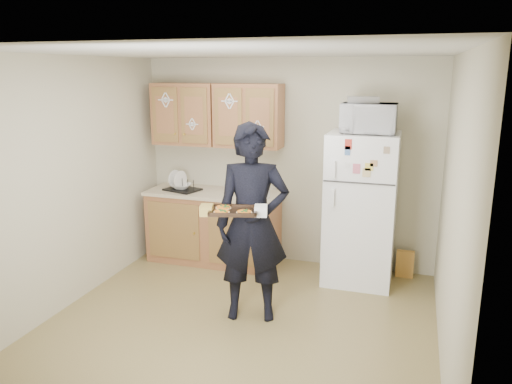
% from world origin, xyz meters
% --- Properties ---
extents(floor, '(3.60, 3.60, 0.00)m').
position_xyz_m(floor, '(0.00, 0.00, 0.00)').
color(floor, olive).
rests_on(floor, ground).
extents(ceiling, '(3.60, 3.60, 0.00)m').
position_xyz_m(ceiling, '(0.00, 0.00, 2.50)').
color(ceiling, silver).
rests_on(ceiling, wall_back).
extents(wall_back, '(3.60, 0.04, 2.50)m').
position_xyz_m(wall_back, '(0.00, 1.80, 1.25)').
color(wall_back, '#BAB396').
rests_on(wall_back, floor).
extents(wall_front, '(3.60, 0.04, 2.50)m').
position_xyz_m(wall_front, '(0.00, -1.80, 1.25)').
color(wall_front, '#BAB396').
rests_on(wall_front, floor).
extents(wall_left, '(0.04, 3.60, 2.50)m').
position_xyz_m(wall_left, '(-1.80, 0.00, 1.25)').
color(wall_left, '#BAB396').
rests_on(wall_left, floor).
extents(wall_right, '(0.04, 3.60, 2.50)m').
position_xyz_m(wall_right, '(1.80, 0.00, 1.25)').
color(wall_right, '#BAB396').
rests_on(wall_right, floor).
extents(refrigerator, '(0.75, 0.70, 1.70)m').
position_xyz_m(refrigerator, '(0.95, 1.43, 0.85)').
color(refrigerator, white).
rests_on(refrigerator, floor).
extents(base_cabinet, '(1.60, 0.60, 0.86)m').
position_xyz_m(base_cabinet, '(-0.85, 1.48, 0.43)').
color(base_cabinet, brown).
rests_on(base_cabinet, floor).
extents(countertop, '(1.64, 0.64, 0.04)m').
position_xyz_m(countertop, '(-0.85, 1.48, 0.88)').
color(countertop, '#BAA48F').
rests_on(countertop, base_cabinet).
extents(upper_cab_left, '(0.80, 0.33, 0.75)m').
position_xyz_m(upper_cab_left, '(-1.25, 1.61, 1.83)').
color(upper_cab_left, brown).
rests_on(upper_cab_left, wall_back).
extents(upper_cab_right, '(0.80, 0.33, 0.75)m').
position_xyz_m(upper_cab_right, '(-0.43, 1.61, 1.83)').
color(upper_cab_right, brown).
rests_on(upper_cab_right, wall_back).
extents(cereal_box, '(0.20, 0.07, 0.32)m').
position_xyz_m(cereal_box, '(1.47, 1.67, 0.16)').
color(cereal_box, '#EDB853').
rests_on(cereal_box, floor).
extents(person, '(0.79, 0.62, 1.90)m').
position_xyz_m(person, '(0.07, 0.24, 0.95)').
color(person, black).
rests_on(person, floor).
extents(baking_tray, '(0.49, 0.41, 0.04)m').
position_xyz_m(baking_tray, '(-0.01, -0.05, 1.14)').
color(baking_tray, black).
rests_on(baking_tray, person).
extents(pizza_front_left, '(0.14, 0.14, 0.02)m').
position_xyz_m(pizza_front_left, '(-0.09, -0.15, 1.16)').
color(pizza_front_left, orange).
rests_on(pizza_front_left, baking_tray).
extents(pizza_front_right, '(0.14, 0.14, 0.02)m').
position_xyz_m(pizza_front_right, '(0.10, -0.10, 1.16)').
color(pizza_front_right, orange).
rests_on(pizza_front_right, baking_tray).
extents(pizza_back_left, '(0.14, 0.14, 0.02)m').
position_xyz_m(pizza_back_left, '(-0.13, -0.01, 1.16)').
color(pizza_back_left, orange).
rests_on(pizza_back_left, baking_tray).
extents(microwave, '(0.57, 0.39, 0.32)m').
position_xyz_m(microwave, '(0.99, 1.38, 1.86)').
color(microwave, white).
rests_on(microwave, refrigerator).
extents(foil_pan, '(0.36, 0.28, 0.07)m').
position_xyz_m(foil_pan, '(0.92, 1.41, 2.05)').
color(foil_pan, '#BBBCC2').
rests_on(foil_pan, microwave).
extents(dish_rack, '(0.48, 0.41, 0.16)m').
position_xyz_m(dish_rack, '(-1.24, 1.43, 0.98)').
color(dish_rack, black).
rests_on(dish_rack, countertop).
extents(bowl, '(0.26, 0.26, 0.06)m').
position_xyz_m(bowl, '(-1.25, 1.43, 0.95)').
color(bowl, silver).
rests_on(bowl, dish_rack).
extents(soap_bottle, '(0.10, 0.10, 0.21)m').
position_xyz_m(soap_bottle, '(-0.15, 1.37, 1.01)').
color(soap_bottle, white).
rests_on(soap_bottle, countertop).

